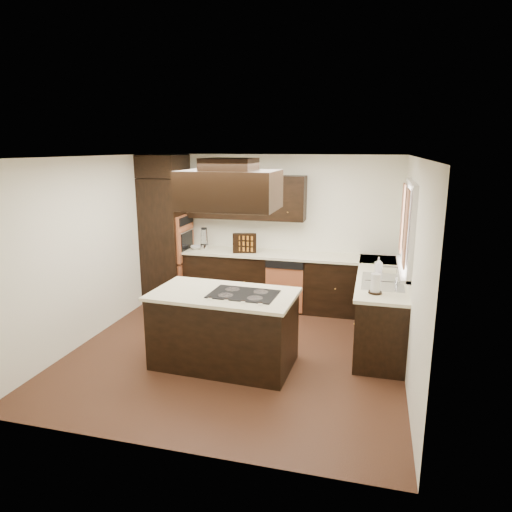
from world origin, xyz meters
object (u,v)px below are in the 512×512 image
spice_rack (244,243)px  island (224,330)px  oven_column (166,240)px  range_hood (230,190)px

spice_rack → island: bearing=-97.2°
oven_column → range_hood: size_ratio=2.02×
oven_column → island: size_ratio=1.28×
island → spice_rack: spice_rack is taller
oven_column → island: oven_column is taller
range_hood → spice_rack: bearing=102.1°
oven_column → island: (1.73, -2.09, -0.62)m
oven_column → spice_rack: oven_column is taller
oven_column → spice_rack: 1.39m
oven_column → range_hood: 3.13m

